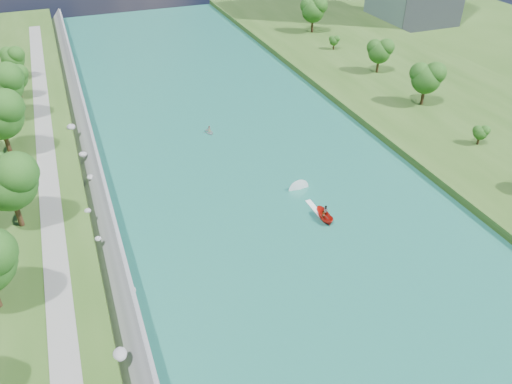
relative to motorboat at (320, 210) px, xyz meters
name	(u,v)px	position (x,y,z in m)	size (l,w,h in m)	color
ground	(321,269)	(-5.45, -10.97, -0.78)	(260.00, 260.00, 0.00)	#2D5119
river_water	(264,191)	(-5.45, 9.03, -0.73)	(55.00, 240.00, 0.10)	#1B6957
berm_east	(500,135)	(44.05, 9.03, -0.03)	(44.00, 240.00, 1.50)	#2D5119
riprap_bank	(103,220)	(-31.30, 8.28, 1.02)	(4.68, 236.00, 4.48)	slate
riverside_path	(52,218)	(-37.95, 9.03, 2.77)	(3.00, 200.00, 0.10)	gray
trees_east	(410,72)	(37.80, 31.07, 5.90)	(12.78, 136.31, 11.93)	#174D14
motorboat	(320,210)	(0.00, 0.00, 0.00)	(3.60, 18.85, 2.11)	red
raft	(209,132)	(-7.89, 31.81, -0.35)	(2.25, 2.79, 1.52)	#9B9DA3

